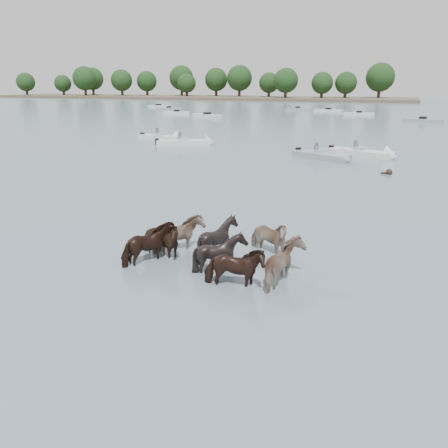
% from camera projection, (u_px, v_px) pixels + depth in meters
% --- Properties ---
extents(ground, '(400.00, 400.00, 0.00)m').
position_uv_depth(ground, '(190.00, 279.00, 13.83)').
color(ground, slate).
rests_on(ground, ground).
extents(shoreline, '(160.00, 30.00, 1.00)m').
position_uv_depth(shoreline, '(192.00, 97.00, 171.26)').
color(shoreline, '#4C4233').
rests_on(shoreline, ground).
extents(pony_herd, '(6.46, 4.42, 1.62)m').
position_uv_depth(pony_herd, '(211.00, 249.00, 14.85)').
color(pony_herd, black).
rests_on(pony_herd, ground).
extents(swimming_pony, '(0.72, 0.44, 0.44)m').
position_uv_depth(swimming_pony, '(388.00, 173.00, 29.71)').
color(swimming_pony, black).
rests_on(swimming_pony, ground).
extents(motorboat_a, '(5.74, 3.72, 1.92)m').
position_uv_depth(motorboat_a, '(192.00, 143.00, 43.69)').
color(motorboat_a, silver).
rests_on(motorboat_a, ground).
extents(motorboat_b, '(5.30, 3.87, 1.92)m').
position_uv_depth(motorboat_b, '(329.00, 157.00, 35.20)').
color(motorboat_b, gray).
rests_on(motorboat_b, ground).
extents(motorboat_c, '(5.91, 3.39, 1.92)m').
position_uv_depth(motorboat_c, '(369.00, 154.00, 36.71)').
color(motorboat_c, silver).
rests_on(motorboat_c, ground).
extents(motorboat_f, '(5.55, 2.26, 1.92)m').
position_uv_depth(motorboat_f, '(167.00, 138.00, 47.25)').
color(motorboat_f, silver).
rests_on(motorboat_f, ground).
extents(distant_flotilla, '(105.14, 29.16, 0.93)m').
position_uv_depth(distant_flotilla, '(358.00, 114.00, 83.93)').
color(distant_flotilla, silver).
rests_on(distant_flotilla, ground).
extents(treeline, '(148.64, 23.04, 12.36)m').
position_uv_depth(treeline, '(188.00, 80.00, 169.66)').
color(treeline, '#382619').
rests_on(treeline, ground).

